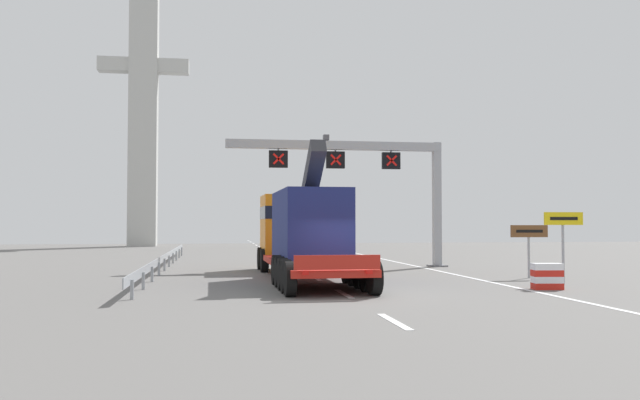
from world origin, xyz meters
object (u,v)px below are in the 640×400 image
(exit_sign_yellow, at_px, (563,229))
(tourist_info_sign_brown, at_px, (529,237))
(heavy_haul_truck_red, at_px, (301,230))
(bridge_pylon_distant, at_px, (144,97))
(crash_barrier_striped, at_px, (547,276))
(overhead_lane_gantry, at_px, (364,166))

(exit_sign_yellow, bearing_deg, tourist_info_sign_brown, 89.51)
(heavy_haul_truck_red, height_order, tourist_info_sign_brown, heavy_haul_truck_red)
(exit_sign_yellow, xyz_separation_m, tourist_info_sign_brown, (0.02, 2.83, -0.35))
(bridge_pylon_distant, bearing_deg, exit_sign_yellow, -65.93)
(crash_barrier_striped, bearing_deg, overhead_lane_gantry, 106.49)
(exit_sign_yellow, xyz_separation_m, crash_barrier_striped, (-1.59, -1.74, -1.60))
(tourist_info_sign_brown, bearing_deg, exit_sign_yellow, -90.49)
(heavy_haul_truck_red, height_order, crash_barrier_striped, heavy_haul_truck_red)
(crash_barrier_striped, distance_m, bridge_pylon_distant, 53.04)
(exit_sign_yellow, relative_size, tourist_info_sign_brown, 1.22)
(tourist_info_sign_brown, distance_m, crash_barrier_striped, 5.01)
(heavy_haul_truck_red, height_order, bridge_pylon_distant, bridge_pylon_distant)
(tourist_info_sign_brown, bearing_deg, bridge_pylon_distant, 115.49)
(overhead_lane_gantry, relative_size, tourist_info_sign_brown, 5.26)
(heavy_haul_truck_red, xyz_separation_m, bridge_pylon_distant, (-11.02, 40.90, 13.19))
(tourist_info_sign_brown, xyz_separation_m, bridge_pylon_distant, (-20.40, 42.79, 13.48))
(overhead_lane_gantry, bearing_deg, crash_barrier_striped, -73.51)
(tourist_info_sign_brown, bearing_deg, heavy_haul_truck_red, 168.63)
(exit_sign_yellow, relative_size, bridge_pylon_distant, 0.09)
(exit_sign_yellow, bearing_deg, overhead_lane_gantry, 116.27)
(heavy_haul_truck_red, bearing_deg, tourist_info_sign_brown, -11.37)
(heavy_haul_truck_red, relative_size, bridge_pylon_distant, 0.48)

